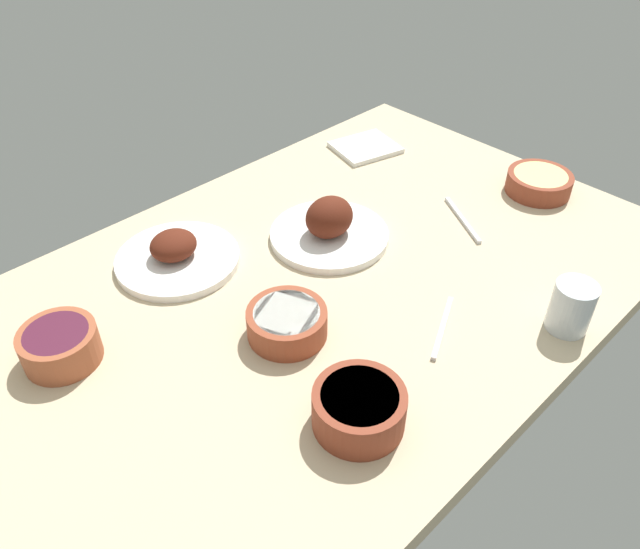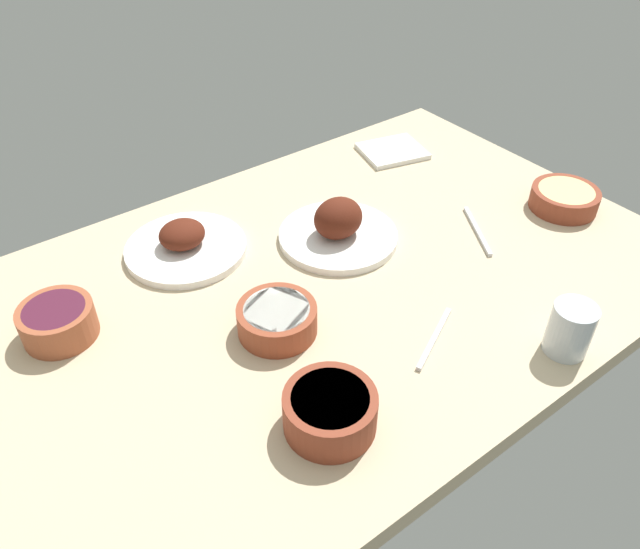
{
  "view_description": "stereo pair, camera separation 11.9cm",
  "coord_description": "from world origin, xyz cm",
  "views": [
    {
      "loc": [
        -64.18,
        -65.9,
        81.35
      ],
      "look_at": [
        0.0,
        0.0,
        6.0
      ],
      "focal_mm": 35.3,
      "sensor_mm": 36.0,
      "label": 1
    },
    {
      "loc": [
        -55.15,
        -73.62,
        81.35
      ],
      "look_at": [
        0.0,
        0.0,
        6.0
      ],
      "focal_mm": 35.3,
      "sensor_mm": 36.0,
      "label": 2
    }
  ],
  "objects": [
    {
      "name": "fork_loose",
      "position": [
        6.57,
        -24.07,
        4.4
      ],
      "size": [
        14.84,
        7.96,
        0.8
      ],
      "primitive_type": "cube",
      "rotation": [
        0.0,
        0.0,
        0.46
      ],
      "color": "silver",
      "rests_on": "dining_table"
    },
    {
      "name": "spoon_loose",
      "position": [
        36.59,
        -6.68,
        4.4
      ],
      "size": [
        9.56,
        15.37,
        0.8
      ],
      "primitive_type": "cube",
      "rotation": [
        0.0,
        0.0,
        4.18
      ],
      "color": "silver",
      "rests_on": "dining_table"
    },
    {
      "name": "bowl_onions",
      "position": [
        -44.3,
        15.63,
        7.27
      ],
      "size": [
        12.72,
        12.72,
        6.04
      ],
      "color": "#A35133",
      "rests_on": "dining_table"
    },
    {
      "name": "folded_napkin",
      "position": [
        45.4,
        29.95,
        4.6
      ],
      "size": [
        17.96,
        16.48,
        1.2
      ],
      "primitive_type": "cube",
      "rotation": [
        0.0,
        0.0,
        -0.25
      ],
      "color": "white",
      "rests_on": "dining_table"
    },
    {
      "name": "water_tumbler",
      "position": [
        22.56,
        -38.8,
        8.68
      ],
      "size": [
        7.29,
        7.29,
        9.35
      ],
      "primitive_type": "cylinder",
      "color": "silver",
      "rests_on": "dining_table"
    },
    {
      "name": "plate_center_main",
      "position": [
        -15.9,
        24.3,
        5.81
      ],
      "size": [
        24.44,
        24.44,
        6.71
      ],
      "color": "white",
      "rests_on": "dining_table"
    },
    {
      "name": "plate_near_viewer",
      "position": [
        11.34,
        8.9,
        6.89
      ],
      "size": [
        24.7,
        24.7,
        9.71
      ],
      "color": "white",
      "rests_on": "dining_table"
    },
    {
      "name": "bowl_pasta",
      "position": [
        -18.78,
        -27.53,
        7.47
      ],
      "size": [
        14.04,
        14.04,
        6.43
      ],
      "color": "brown",
      "rests_on": "dining_table"
    },
    {
      "name": "bowl_cream",
      "position": [
        -13.76,
        -6.01,
        6.86
      ],
      "size": [
        13.91,
        13.91,
        5.24
      ],
      "color": "brown",
      "rests_on": "dining_table"
    },
    {
      "name": "bowl_potatoes",
      "position": [
        58.82,
        -11.58,
        6.54
      ],
      "size": [
        14.69,
        14.69,
        4.62
      ],
      "color": "brown",
      "rests_on": "dining_table"
    },
    {
      "name": "dining_table",
      "position": [
        0.0,
        0.0,
        2.0
      ],
      "size": [
        140.0,
        90.0,
        4.0
      ],
      "primitive_type": "cube",
      "color": "#C6B28E",
      "rests_on": "ground"
    }
  ]
}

